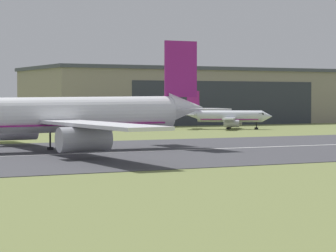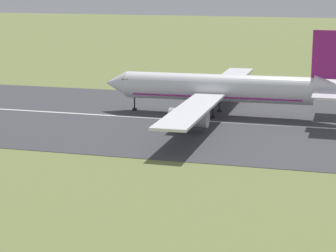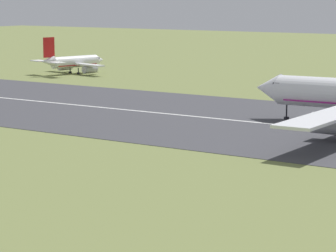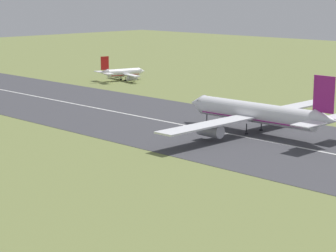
{
  "view_description": "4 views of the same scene",
  "coord_description": "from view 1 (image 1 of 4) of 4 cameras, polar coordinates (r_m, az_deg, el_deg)",
  "views": [
    {
      "loc": [
        -36.28,
        19.92,
        7.14
      ],
      "look_at": [
        -4.25,
        81.56,
        4.61
      ],
      "focal_mm": 85.0,
      "sensor_mm": 36.0,
      "label": 1
    },
    {
      "loc": [
        19.81,
        9.42,
        23.69
      ],
      "look_at": [
        -2.3,
        90.55,
        4.27
      ],
      "focal_mm": 70.0,
      "sensor_mm": 36.0,
      "label": 2
    },
    {
      "loc": [
        36.58,
        5.03,
        19.28
      ],
      "look_at": [
        -13.39,
        80.57,
        4.45
      ],
      "focal_mm": 85.0,
      "sensor_mm": 36.0,
      "label": 3
    },
    {
      "loc": [
        90.5,
        -1.84,
        32.22
      ],
      "look_at": [
        -2.13,
        90.91,
        5.46
      ],
      "focal_mm": 70.0,
      "sensor_mm": 36.0,
      "label": 4
    }
  ],
  "objects": [
    {
      "name": "airplane_parked_centre",
      "position": [
        177.06,
        4.34,
        0.68
      ],
      "size": [
        19.3,
        17.76,
        8.52
      ],
      "color": "silver",
      "rests_on": "ground_plane"
    },
    {
      "name": "runway_centreline",
      "position": [
        100.44,
        -6.22,
        -1.96
      ],
      "size": [
        393.79,
        0.7,
        0.01
      ],
      "primitive_type": "cube",
      "color": "silver",
      "rests_on": "runway_strip"
    },
    {
      "name": "airplane_landing",
      "position": [
        104.95,
        -7.71,
        0.7
      ],
      "size": [
        42.29,
        59.0,
        15.04
      ],
      "color": "white",
      "rests_on": "ground_plane"
    },
    {
      "name": "runway_strip",
      "position": [
        100.44,
        -6.22,
        -1.98
      ],
      "size": [
        437.54,
        49.12,
        0.06
      ],
      "primitive_type": "cube",
      "color": "#3D3D42",
      "rests_on": "ground_plane"
    },
    {
      "name": "hangar_building",
      "position": [
        218.17,
        1.85,
        2.17
      ],
      "size": [
        89.97,
        35.73,
        14.87
      ],
      "color": "gray",
      "rests_on": "ground_plane"
    }
  ]
}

